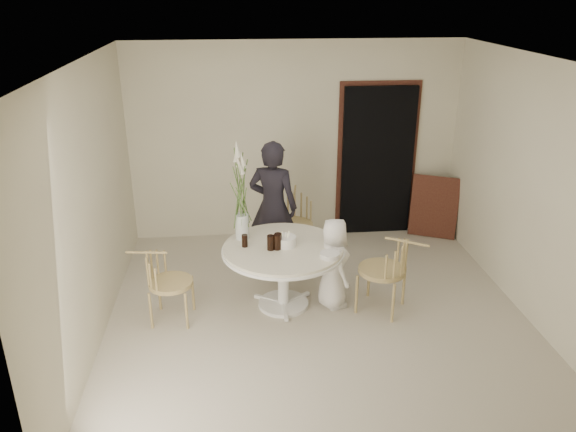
{
  "coord_description": "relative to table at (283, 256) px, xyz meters",
  "views": [
    {
      "loc": [
        -0.84,
        -5.19,
        3.34
      ],
      "look_at": [
        -0.29,
        0.3,
        1.06
      ],
      "focal_mm": 35.0,
      "sensor_mm": 36.0,
      "label": 1
    }
  ],
  "objects": [
    {
      "name": "picture_frame",
      "position": [
        2.3,
        1.7,
        -0.18
      ],
      "size": [
        0.68,
        0.45,
        0.87
      ],
      "primitive_type": "cube",
      "rotation": [
        -0.17,
        0.0,
        -0.44
      ],
      "color": "#582F1E",
      "rests_on": "ground"
    },
    {
      "name": "cola_tumbler_c",
      "position": [
        -0.41,
        0.04,
        0.18
      ],
      "size": [
        0.08,
        0.08,
        0.14
      ],
      "primitive_type": "cylinder",
      "rotation": [
        0.0,
        0.0,
        -0.39
      ],
      "color": "black",
      "rests_on": "table"
    },
    {
      "name": "room_shell",
      "position": [
        0.35,
        -0.25,
        1.0
      ],
      "size": [
        4.5,
        4.5,
        4.5
      ],
      "color": "white",
      "rests_on": "ground"
    },
    {
      "name": "plate_stack",
      "position": [
        0.46,
        -0.31,
        0.14
      ],
      "size": [
        0.27,
        0.27,
        0.05
      ],
      "primitive_type": "cylinder",
      "rotation": [
        0.0,
        0.0,
        -0.37
      ],
      "color": "white",
      "rests_on": "table"
    },
    {
      "name": "cola_tumbler_a",
      "position": [
        -0.14,
        -0.06,
        0.2
      ],
      "size": [
        0.1,
        0.1,
        0.16
      ],
      "primitive_type": "cylinder",
      "rotation": [
        0.0,
        0.0,
        0.33
      ],
      "color": "black",
      "rests_on": "table"
    },
    {
      "name": "flower_vase",
      "position": [
        -0.43,
        0.26,
        0.61
      ],
      "size": [
        0.15,
        0.15,
        1.12
      ],
      "rotation": [
        0.0,
        0.0,
        0.16
      ],
      "color": "silver",
      "rests_on": "table"
    },
    {
      "name": "cola_tumbler_d",
      "position": [
        -0.06,
        -0.04,
        0.2
      ],
      "size": [
        0.1,
        0.1,
        0.17
      ],
      "primitive_type": "cylinder",
      "rotation": [
        0.0,
        0.0,
        -0.4
      ],
      "color": "black",
      "rests_on": "table"
    },
    {
      "name": "ground",
      "position": [
        0.35,
        -0.25,
        -0.62
      ],
      "size": [
        4.5,
        4.5,
        0.0
      ],
      "primitive_type": "plane",
      "color": "#BCAFA1",
      "rests_on": "ground"
    },
    {
      "name": "table",
      "position": [
        0.0,
        0.0,
        0.0
      ],
      "size": [
        1.33,
        1.33,
        0.73
      ],
      "color": "white",
      "rests_on": "ground"
    },
    {
      "name": "door_trim",
      "position": [
        1.5,
        1.98,
        0.49
      ],
      "size": [
        1.12,
        0.03,
        2.22
      ],
      "primitive_type": "cube",
      "color": "#582F1E",
      "rests_on": "ground"
    },
    {
      "name": "chair_right",
      "position": [
        1.16,
        -0.24,
        -0.04
      ],
      "size": [
        0.67,
        0.66,
        0.89
      ],
      "rotation": [
        0.0,
        0.0,
        -2.13
      ],
      "color": "tan",
      "rests_on": "ground"
    },
    {
      "name": "boy",
      "position": [
        0.55,
        -0.04,
        -0.1
      ],
      "size": [
        0.44,
        0.57,
        1.04
      ],
      "primitive_type": "imported",
      "rotation": [
        0.0,
        0.0,
        1.8
      ],
      "color": "white",
      "rests_on": "ground"
    },
    {
      "name": "birthday_cake",
      "position": [
        0.03,
        0.02,
        0.17
      ],
      "size": [
        0.22,
        0.22,
        0.16
      ],
      "rotation": [
        0.0,
        0.0,
        -0.08
      ],
      "color": "white",
      "rests_on": "table"
    },
    {
      "name": "cola_tumbler_b",
      "position": [
        -0.07,
        -0.06,
        0.2
      ],
      "size": [
        0.1,
        0.1,
        0.17
      ],
      "primitive_type": "cylinder",
      "rotation": [
        0.0,
        0.0,
        -0.33
      ],
      "color": "black",
      "rests_on": "table"
    },
    {
      "name": "girl",
      "position": [
        -0.04,
        0.93,
        0.21
      ],
      "size": [
        0.71,
        0.59,
        1.66
      ],
      "primitive_type": "imported",
      "rotation": [
        0.0,
        0.0,
        2.78
      ],
      "color": "black",
      "rests_on": "ground"
    },
    {
      "name": "chair_far",
      "position": [
        0.26,
        1.3,
        -0.06
      ],
      "size": [
        0.53,
        0.56,
        0.86
      ],
      "rotation": [
        0.0,
        0.0,
        -0.15
      ],
      "color": "tan",
      "rests_on": "ground"
    },
    {
      "name": "chair_left",
      "position": [
        -1.32,
        -0.14,
        -0.09
      ],
      "size": [
        0.52,
        0.49,
        0.81
      ],
      "rotation": [
        0.0,
        0.0,
        1.45
      ],
      "color": "tan",
      "rests_on": "ground"
    },
    {
      "name": "doorway",
      "position": [
        1.5,
        1.94,
        0.43
      ],
      "size": [
        1.0,
        0.1,
        2.1
      ],
      "primitive_type": "cube",
      "color": "black",
      "rests_on": "ground"
    }
  ]
}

